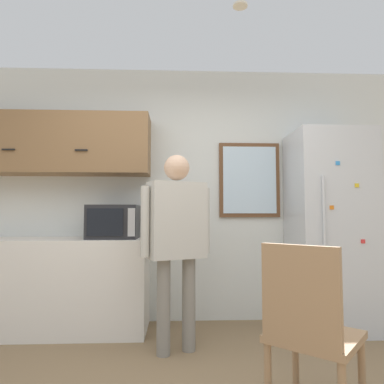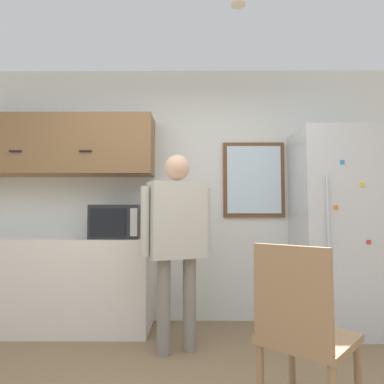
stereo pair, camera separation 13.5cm
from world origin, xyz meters
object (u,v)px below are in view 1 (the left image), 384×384
object	(u,v)px
refrigerator	(330,229)
microwave	(114,222)
chair	(309,326)
person	(177,230)

from	to	relation	value
refrigerator	microwave	bearing A→B (deg)	179.78
microwave	chair	bearing A→B (deg)	-49.66
microwave	person	size ratio (longest dim) A/B	0.29
person	refrigerator	bearing A→B (deg)	-4.31
person	chair	xyz separation A→B (m)	(0.70, -1.03, -0.45)
microwave	chair	size ratio (longest dim) A/B	0.49
refrigerator	chair	xyz separation A→B (m)	(-0.82, -1.53, -0.44)
person	refrigerator	world-z (taller)	refrigerator
person	refrigerator	xyz separation A→B (m)	(1.52, 0.50, -0.01)
chair	microwave	bearing A→B (deg)	-8.49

